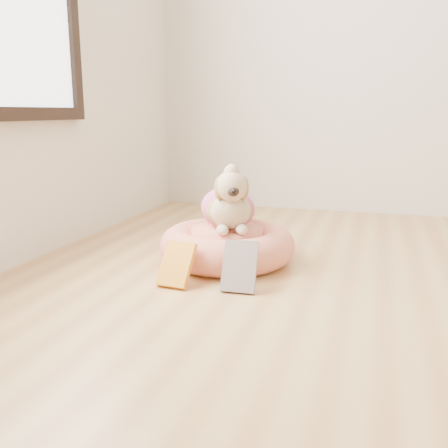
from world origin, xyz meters
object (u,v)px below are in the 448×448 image
(dog, at_px, (229,195))
(book_white, at_px, (240,266))
(book_yellow, at_px, (177,264))
(pet_bed, at_px, (227,245))

(dog, distance_m, book_white, 0.44)
(dog, relative_size, book_yellow, 2.19)
(book_yellow, bearing_deg, book_white, 8.64)
(dog, height_order, book_yellow, dog)
(pet_bed, bearing_deg, book_yellow, -105.68)
(book_yellow, height_order, book_white, book_white)
(dog, height_order, book_white, dog)
(book_white, bearing_deg, dog, 109.96)
(book_yellow, bearing_deg, pet_bed, 79.57)
(pet_bed, xyz_separation_m, book_white, (0.16, -0.35, 0.02))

